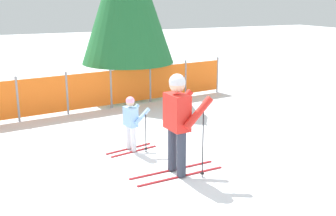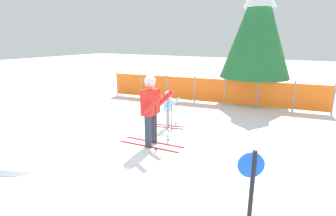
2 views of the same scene
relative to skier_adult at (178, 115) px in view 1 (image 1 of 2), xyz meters
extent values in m
plane|color=white|center=(-0.12, 0.18, -1.03)|extent=(60.00, 60.00, 0.00)
cube|color=maroon|center=(-0.03, 0.15, -1.02)|extent=(1.63, 0.15, 0.02)
cube|color=maroon|center=(-0.01, -0.16, -1.02)|extent=(1.63, 0.15, 0.02)
cylinder|color=#333847|center=(-0.03, 0.15, -0.62)|extent=(0.15, 0.15, 0.77)
cylinder|color=#333847|center=(-0.01, -0.16, -0.62)|extent=(0.15, 0.15, 0.77)
cube|color=red|center=(-0.02, 0.00, 0.06)|extent=(0.30, 0.50, 0.60)
cylinder|color=red|center=(0.18, 0.31, 0.09)|extent=(0.54, 0.15, 0.51)
cylinder|color=red|center=(0.22, -0.29, 0.09)|extent=(0.54, 0.15, 0.51)
sphere|color=#D8AD8C|center=(-0.02, 0.00, 0.52)|extent=(0.26, 0.26, 0.26)
sphere|color=silver|center=(-0.02, 0.00, 0.56)|extent=(0.27, 0.27, 0.27)
cylinder|color=black|center=(0.26, 0.34, -0.43)|extent=(0.02, 0.02, 1.20)
cylinder|color=black|center=(0.26, 0.34, -0.97)|extent=(0.07, 0.07, 0.01)
cylinder|color=black|center=(0.30, -0.30, -0.43)|extent=(0.02, 0.02, 1.20)
cylinder|color=black|center=(0.30, -0.30, -0.97)|extent=(0.07, 0.07, 0.01)
cube|color=maroon|center=(-0.36, 1.47, -1.02)|extent=(1.01, 0.25, 0.02)
cube|color=maroon|center=(-0.32, 1.28, -1.02)|extent=(1.01, 0.25, 0.02)
cylinder|color=silver|center=(-0.36, 1.47, -0.77)|extent=(0.10, 0.10, 0.48)
cylinder|color=silver|center=(-0.32, 1.28, -0.77)|extent=(0.10, 0.10, 0.48)
cube|color=#8CBFF2|center=(-0.34, 1.38, -0.34)|extent=(0.23, 0.33, 0.38)
cylinder|color=#8CBFF2|center=(-0.23, 1.59, -0.31)|extent=(0.36, 0.14, 0.30)
cylinder|color=#8CBFF2|center=(-0.15, 1.22, -0.31)|extent=(0.36, 0.14, 0.30)
sphere|color=#D8AD8C|center=(-0.34, 1.38, -0.05)|extent=(0.16, 0.16, 0.16)
sphere|color=pink|center=(-0.34, 1.38, -0.03)|extent=(0.17, 0.17, 0.17)
cylinder|color=black|center=(-0.19, 1.64, -0.65)|extent=(0.02, 0.02, 0.75)
cylinder|color=black|center=(-0.19, 1.64, -0.97)|extent=(0.07, 0.07, 0.01)
cylinder|color=black|center=(-0.10, 1.19, -0.65)|extent=(0.02, 0.02, 0.75)
cylinder|color=black|center=(-0.10, 1.19, -0.97)|extent=(0.07, 0.07, 0.01)
cylinder|color=gray|center=(-2.09, 4.42, -0.48)|extent=(0.06, 0.06, 1.11)
cylinder|color=gray|center=(-0.88, 4.58, -0.48)|extent=(0.06, 0.06, 1.11)
cylinder|color=gray|center=(0.33, 4.73, -0.48)|extent=(0.06, 0.06, 1.11)
cylinder|color=gray|center=(1.54, 4.89, -0.48)|extent=(0.06, 0.06, 1.11)
cylinder|color=gray|center=(2.76, 5.04, -0.48)|extent=(0.06, 0.06, 1.11)
cylinder|color=gray|center=(3.97, 5.19, -0.48)|extent=(0.06, 0.06, 1.11)
cube|color=orange|center=(-1.48, 4.50, -0.48)|extent=(1.21, 0.18, 0.93)
cube|color=orange|center=(-0.27, 4.65, -0.48)|extent=(1.21, 0.18, 0.93)
cube|color=orange|center=(0.94, 4.81, -0.48)|extent=(1.21, 0.18, 0.93)
cube|color=orange|center=(2.15, 4.96, -0.48)|extent=(1.21, 0.18, 0.93)
cube|color=orange|center=(3.36, 5.12, -0.48)|extent=(1.21, 0.18, 0.93)
cylinder|color=#4C3823|center=(1.18, 5.68, -0.50)|extent=(0.33, 0.33, 1.05)
camera|label=1|loc=(-2.98, -5.96, 1.88)|focal=45.00mm
camera|label=2|loc=(3.29, -5.06, 1.52)|focal=28.00mm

